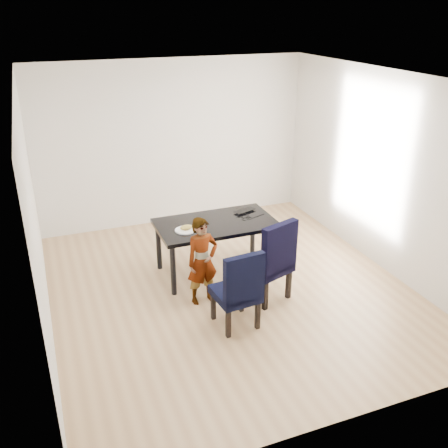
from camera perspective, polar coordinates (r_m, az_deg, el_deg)
name	(u,v)px	position (r m, az deg, el deg)	size (l,w,h in m)	color
floor	(229,289)	(6.66, 0.63, -7.39)	(4.50, 5.00, 0.01)	tan
ceiling	(231,78)	(5.74, 0.75, 16.40)	(4.50, 5.00, 0.01)	white
wall_back	(173,143)	(8.34, -5.81, 9.16)	(4.50, 0.01, 2.70)	white
wall_front	(348,296)	(4.08, 14.00, -7.96)	(4.50, 0.01, 2.70)	silver
wall_left	(34,219)	(5.69, -20.92, 0.52)	(0.01, 5.00, 2.70)	white
wall_right	(383,172)	(7.18, 17.73, 5.69)	(0.01, 5.00, 2.70)	silver
dining_table	(216,247)	(6.89, -0.90, -2.67)	(1.60, 0.90, 0.75)	black
chair_left	(235,287)	(5.73, 1.31, -7.21)	(0.48, 0.50, 0.99)	black
chair_right	(266,258)	(6.25, 4.79, -3.95)	(0.52, 0.55, 1.09)	black
child	(202,261)	(6.13, -2.49, -4.26)	(0.41, 0.27, 1.13)	orange
plate	(185,230)	(6.50, -4.46, -0.70)	(0.27, 0.27, 0.01)	white
sandwich	(186,227)	(6.48, -4.34, -0.39)	(0.17, 0.08, 0.07)	#B0963E
laptop	(242,210)	(7.11, 2.12, 1.62)	(0.32, 0.21, 0.03)	black
cable_tangle	(247,219)	(6.85, 2.62, 0.63)	(0.14, 0.14, 0.01)	black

